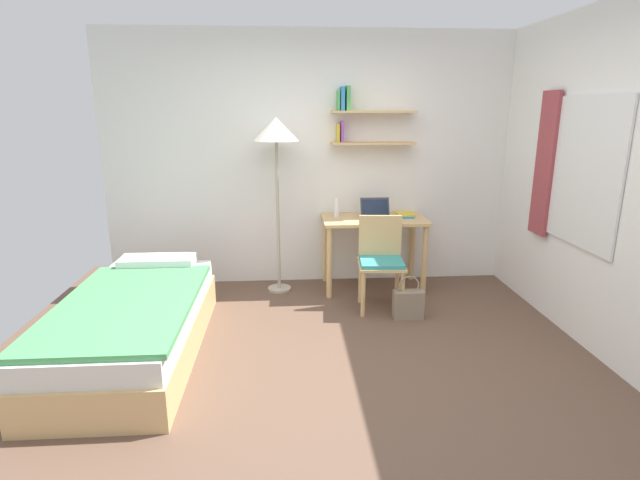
{
  "coord_description": "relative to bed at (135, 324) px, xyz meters",
  "views": [
    {
      "loc": [
        -0.33,
        -3.16,
        1.83
      ],
      "look_at": [
        -0.08,
        0.51,
        0.85
      ],
      "focal_mm": 27.7,
      "sensor_mm": 36.0,
      "label": 1
    }
  ],
  "objects": [
    {
      "name": "laptop",
      "position": [
        2.07,
        1.29,
        0.56
      ],
      "size": [
        0.3,
        0.22,
        0.2
      ],
      "color": "#2D2D33",
      "rests_on": "desk"
    },
    {
      "name": "bed",
      "position": [
        0.0,
        0.0,
        0.0
      ],
      "size": [
        0.95,
        2.02,
        0.54
      ],
      "color": "tan",
      "rests_on": "ground_plane"
    },
    {
      "name": "standing_lamp",
      "position": [
        1.08,
        1.31,
        1.32
      ],
      "size": [
        0.44,
        0.44,
        1.75
      ],
      "color": "#B2A893",
      "rests_on": "ground_plane"
    },
    {
      "name": "book_stack",
      "position": [
        2.39,
        1.35,
        0.53
      ],
      "size": [
        0.18,
        0.23,
        0.04
      ],
      "color": "#3384C6",
      "rests_on": "desk"
    },
    {
      "name": "desk_chair",
      "position": [
        2.04,
        0.79,
        0.25
      ],
      "size": [
        0.45,
        0.44,
        0.86
      ],
      "color": "tan",
      "rests_on": "ground_plane"
    },
    {
      "name": "wall_back",
      "position": [
        1.52,
        1.63,
        1.07
      ],
      "size": [
        4.4,
        0.27,
        2.6
      ],
      "color": "white",
      "rests_on": "ground_plane"
    },
    {
      "name": "ground_plane",
      "position": [
        1.51,
        -0.4,
        -0.24
      ],
      "size": [
        5.28,
        5.28,
        0.0
      ],
      "primitive_type": "plane",
      "color": "brown"
    },
    {
      "name": "water_bottle",
      "position": [
        1.68,
        1.37,
        0.62
      ],
      "size": [
        0.06,
        0.06,
        0.21
      ],
      "primitive_type": "cylinder",
      "color": "silver",
      "rests_on": "desk"
    },
    {
      "name": "desk",
      "position": [
        2.06,
        1.3,
        0.38
      ],
      "size": [
        1.05,
        0.59,
        0.75
      ],
      "color": "tan",
      "rests_on": "ground_plane"
    },
    {
      "name": "handbag",
      "position": [
        2.25,
        0.51,
        -0.1
      ],
      "size": [
        0.27,
        0.12,
        0.4
      ],
      "color": "gray",
      "rests_on": "ground_plane"
    },
    {
      "name": "wall_right",
      "position": [
        3.53,
        -0.35,
        1.06
      ],
      "size": [
        0.1,
        4.4,
        2.6
      ],
      "color": "white",
      "rests_on": "ground_plane"
    }
  ]
}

